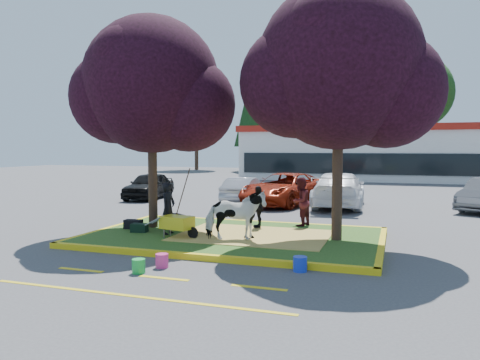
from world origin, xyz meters
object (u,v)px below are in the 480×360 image
(bucket_pink, at_px, (162,261))
(bucket_blue, at_px, (300,264))
(handler, at_px, (168,208))
(cow, at_px, (235,215))
(wheelbarrow, at_px, (177,223))
(car_black, at_px, (149,186))
(calf, at_px, (175,221))
(car_silver, at_px, (244,190))
(bucket_green, at_px, (139,266))

(bucket_pink, distance_m, bucket_blue, 3.01)
(handler, bearing_deg, cow, -92.64)
(wheelbarrow, height_order, car_black, car_black)
(cow, distance_m, bucket_blue, 3.04)
(calf, distance_m, car_black, 10.07)
(cow, height_order, wheelbarrow, cow)
(wheelbarrow, height_order, car_silver, car_silver)
(wheelbarrow, relative_size, car_black, 0.40)
(calf, height_order, car_black, car_black)
(bucket_pink, relative_size, car_silver, 0.08)
(wheelbarrow, bearing_deg, handler, 152.82)
(calf, bearing_deg, bucket_green, -74.36)
(bucket_pink, xyz_separation_m, car_silver, (-2.04, 12.07, 0.46))
(bucket_blue, bearing_deg, car_silver, 113.60)
(calf, height_order, wheelbarrow, wheelbarrow)
(calf, distance_m, bucket_blue, 5.55)
(calf, xyz_separation_m, handler, (0.24, -0.89, 0.51))
(cow, xyz_separation_m, bucket_pink, (-0.77, -2.68, -0.68))
(calf, height_order, bucket_green, calf)
(bucket_pink, distance_m, car_black, 14.17)
(bucket_blue, relative_size, car_silver, 0.09)
(handler, xyz_separation_m, car_silver, (-0.68, 9.13, -0.28))
(bucket_blue, xyz_separation_m, car_silver, (-4.99, 11.42, 0.45))
(bucket_green, bearing_deg, handler, 107.62)
(bucket_green, xyz_separation_m, car_silver, (-1.80, 12.63, 0.46))
(car_black, bearing_deg, handler, -64.22)
(handler, xyz_separation_m, bucket_blue, (4.30, -2.28, -0.73))
(calf, bearing_deg, car_silver, 91.61)
(calf, relative_size, handler, 0.73)
(bucket_green, height_order, car_silver, car_silver)
(cow, height_order, bucket_blue, cow)
(wheelbarrow, bearing_deg, cow, 17.92)
(bucket_green, relative_size, bucket_pink, 0.98)
(car_black, distance_m, car_silver, 5.20)
(handler, distance_m, car_black, 10.94)
(car_silver, bearing_deg, bucket_pink, 98.45)
(wheelbarrow, xyz_separation_m, bucket_green, (0.63, -3.09, -0.41))
(cow, distance_m, bucket_pink, 2.87)
(bucket_green, height_order, bucket_blue, bucket_blue)
(handler, bearing_deg, calf, 19.36)
(bucket_pink, bearing_deg, car_silver, 99.61)
(wheelbarrow, relative_size, bucket_blue, 4.91)
(bucket_blue, distance_m, car_black, 15.38)
(car_silver, bearing_deg, car_black, -2.19)
(handler, distance_m, car_silver, 9.16)
(calf, relative_size, car_silver, 0.30)
(handler, xyz_separation_m, car_black, (-5.88, 9.23, -0.22))
(wheelbarrow, height_order, bucket_blue, wheelbarrow)
(calf, xyz_separation_m, wheelbarrow, (0.73, -1.30, 0.17))
(calf, xyz_separation_m, bucket_blue, (4.54, -3.17, -0.23))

